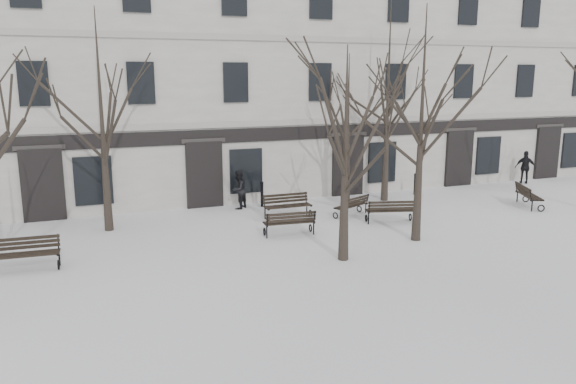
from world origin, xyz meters
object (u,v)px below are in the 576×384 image
bench_4 (352,205)px  tree_1 (346,129)px  bench_0 (25,253)px  bench_5 (528,195)px  bench_1 (290,222)px  bench_2 (390,210)px  bench_3 (287,205)px  tree_2 (423,97)px

bench_4 → tree_1: bearing=34.8°
bench_0 → bench_5: 20.19m
bench_1 → bench_2: bench_2 is taller
bench_3 → bench_5: (10.60, -2.05, 0.00)m
bench_0 → bench_2: size_ratio=1.00×
bench_2 → tree_2: bearing=96.9°
bench_5 → bench_1: bearing=116.9°
bench_0 → bench_4: bench_0 is taller
bench_2 → bench_4: bearing=-43.3°
tree_2 → bench_0: 13.52m
bench_1 → bench_2: (4.34, 0.21, 0.01)m
tree_1 → bench_4: tree_1 is taller
tree_1 → bench_4: size_ratio=3.74×
bench_2 → bench_4: (-0.90, 1.51, -0.06)m
bench_1 → bench_4: 3.85m
bench_2 → bench_3: size_ratio=1.03×
bench_0 → bench_5: same height
tree_2 → bench_3: (-3.10, 4.60, -4.48)m
bench_0 → bench_1: (8.70, 0.54, -0.02)m
bench_1 → tree_1: bearing=106.5°
bench_3 → bench_4: bench_3 is taller
bench_1 → bench_0: bearing=9.1°
tree_2 → bench_5: tree_2 is taller
tree_2 → bench_4: tree_2 is taller
bench_2 → bench_5: bench_5 is taller
tree_1 → bench_1: tree_1 is taller
bench_0 → bench_1: bench_0 is taller
bench_1 → bench_4: size_ratio=1.08×
tree_1 → bench_2: tree_1 is taller
bench_3 → bench_0: bearing=-162.0°
tree_1 → bench_3: (0.26, 5.59, -3.60)m
bench_0 → bench_4: 12.35m
bench_4 → tree_2: bearing=73.0°
tree_1 → bench_0: size_ratio=3.32×
bench_3 → bench_4: 2.69m
tree_2 → bench_3: size_ratio=4.13×
tree_1 → tree_2: size_ratio=0.82×
bench_0 → bench_1: bearing=7.0°
tree_1 → bench_1: (-0.60, 3.11, -3.62)m
bench_0 → bench_2: 13.06m
bench_0 → bench_3: bench_0 is taller
tree_2 → bench_3: tree_2 is taller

